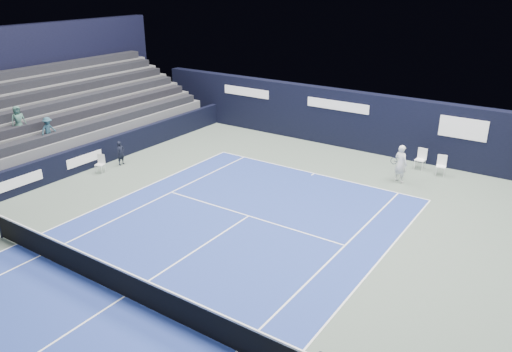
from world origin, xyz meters
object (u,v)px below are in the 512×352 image
at_px(folding_chair_back_b, 441,164).
at_px(tennis_player, 401,164).
at_px(folding_chair_back_a, 421,157).
at_px(line_judge_chair, 100,162).
at_px(tennis_net, 123,282).

height_order(folding_chair_back_b, tennis_player, tennis_player).
bearing_deg(folding_chair_back_a, folding_chair_back_b, -12.32).
relative_size(line_judge_chair, tennis_net, 0.07).
distance_m(tennis_net, tennis_player, 13.67).
distance_m(folding_chair_back_a, tennis_player, 2.24).
bearing_deg(folding_chair_back_b, tennis_player, -135.94).
relative_size(folding_chair_back_a, tennis_net, 0.08).
height_order(folding_chair_back_a, tennis_player, tennis_player).
distance_m(line_judge_chair, tennis_net, 10.66).
bearing_deg(tennis_player, line_judge_chair, -150.82).
bearing_deg(line_judge_chair, tennis_player, 9.18).
distance_m(folding_chair_back_a, line_judge_chair, 15.48).
bearing_deg(line_judge_chair, folding_chair_back_b, 12.84).
bearing_deg(folding_chair_back_a, line_judge_chair, -141.65).
xyz_separation_m(folding_chair_back_b, tennis_player, (-1.33, -1.93, 0.33)).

